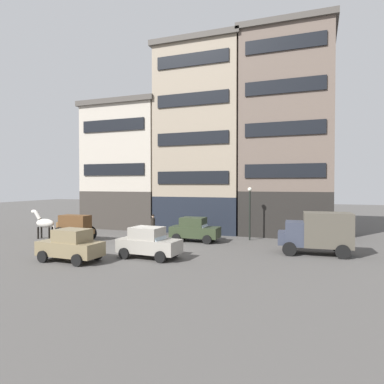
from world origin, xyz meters
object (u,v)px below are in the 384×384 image
sedan_dark (149,243)px  sedan_light (195,229)px  cargo_wagon (74,226)px  fire_hydrant_curbside (85,226)px  sedan_parked_curb (71,245)px  streetlamp_curbside (250,206)px  delivery_truck_near (317,232)px  pedestrian_officer (153,224)px  draft_horse (44,223)px

sedan_dark → sedan_light: size_ratio=1.02×
cargo_wagon → fire_hydrant_curbside: cargo_wagon is taller
sedan_light → sedan_parked_curb: same height
cargo_wagon → sedan_dark: cargo_wagon is taller
sedan_light → streetlamp_curbside: bearing=28.3°
sedan_light → delivery_truck_near: bearing=-12.5°
delivery_truck_near → pedestrian_officer: bearing=165.0°
sedan_light → streetlamp_curbside: 4.69m
delivery_truck_near → fire_hydrant_curbside: (-20.30, 3.88, -1.00)m
pedestrian_officer → fire_hydrant_curbside: size_ratio=2.16×
fire_hydrant_curbside → draft_horse: bearing=-92.6°
cargo_wagon → delivery_truck_near: size_ratio=0.66×
sedan_light → pedestrian_officer: (-4.31, 1.57, 0.07)m
pedestrian_officer → sedan_light: bearing=-20.0°
sedan_parked_curb → streetlamp_curbside: 13.66m
delivery_truck_near → streetlamp_curbside: (-4.97, 4.01, 1.25)m
pedestrian_officer → delivery_truck_near: bearing=-15.0°
sedan_dark → fire_hydrant_curbside: size_ratio=4.57×
sedan_parked_curb → fire_hydrant_curbside: 12.88m
streetlamp_curbside → fire_hydrant_curbside: streetlamp_curbside is taller
cargo_wagon → sedan_parked_curb: size_ratio=0.78×
cargo_wagon → delivery_truck_near: delivery_truck_near is taller
sedan_dark → streetlamp_curbside: size_ratio=0.92×
cargo_wagon → pedestrian_officer: cargo_wagon is taller
delivery_truck_near → streetlamp_curbside: bearing=141.1°
pedestrian_officer → fire_hydrant_curbside: (-7.19, 0.36, -0.55)m
draft_horse → fire_hydrant_curbside: (0.22, 4.85, -0.84)m
sedan_dark → streetlamp_curbside: 9.75m
draft_horse → pedestrian_officer: size_ratio=1.31×
draft_horse → sedan_light: size_ratio=0.63×
streetlamp_curbside → delivery_truck_near: bearing=-38.9°
cargo_wagon → sedan_dark: bearing=-23.3°
cargo_wagon → delivery_truck_near: bearing=3.2°
sedan_dark → fire_hydrant_curbside: 13.80m
delivery_truck_near → sedan_dark: (-9.36, -4.51, -0.51)m
delivery_truck_near → sedan_dark: 10.40m
sedan_parked_curb → delivery_truck_near: bearing=27.4°
cargo_wagon → draft_horse: draft_horse is taller
sedan_light → pedestrian_officer: 4.59m
cargo_wagon → sedan_dark: size_ratio=0.77×
pedestrian_officer → fire_hydrant_curbside: bearing=177.2°
pedestrian_officer → streetlamp_curbside: 8.33m
sedan_light → pedestrian_officer: bearing=160.0°
sedan_light → pedestrian_officer: size_ratio=2.07×
delivery_truck_near → sedan_light: size_ratio=1.20×
draft_horse → delivery_truck_near: bearing=2.7°
sedan_parked_curb → streetlamp_curbside: size_ratio=0.91×
sedan_dark → sedan_light: bearing=85.0°
cargo_wagon → draft_horse: (-2.95, -0.00, 0.12)m
cargo_wagon → sedan_light: 9.26m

